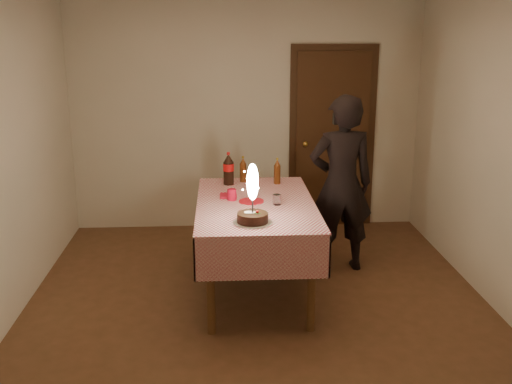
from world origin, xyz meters
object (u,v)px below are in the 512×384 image
cola_bottle (229,169)px  dining_table (256,214)px  clear_cup (277,200)px  amber_bottle_right (277,172)px  red_cup (232,195)px  photographer (341,184)px  amber_bottle_left (243,170)px  red_plate (251,201)px  birthday_cake (253,206)px

cola_bottle → dining_table: bearing=-69.9°
clear_cup → amber_bottle_right: (0.07, 0.70, 0.07)m
red_cup → photographer: (1.06, 0.42, -0.03)m
clear_cup → amber_bottle_left: (-0.26, 0.80, 0.07)m
dining_table → clear_cup: size_ratio=19.11×
dining_table → red_plate: 0.12m
birthday_cake → amber_bottle_right: bearing=75.6°
amber_bottle_left → photographer: (0.93, -0.21, -0.10)m
birthday_cake → cola_bottle: 1.18m
birthday_cake → amber_bottle_left: size_ratio=1.86×
birthday_cake → red_cup: birthday_cake is taller
dining_table → amber_bottle_left: bearing=96.5°
amber_bottle_right → cola_bottle: bearing=-179.5°
red_plate → amber_bottle_left: amber_bottle_left is taller
cola_bottle → amber_bottle_right: bearing=0.5°
dining_table → red_cup: (-0.21, 0.07, 0.16)m
birthday_cake → clear_cup: bearing=63.7°
dining_table → amber_bottle_right: (0.25, 0.62, 0.23)m
dining_table → birthday_cake: size_ratio=3.63×
red_cup → cola_bottle: cola_bottle is taller
amber_bottle_left → photographer: photographer is taller
dining_table → amber_bottle_left: 0.75m
red_cup → amber_bottle_right: (0.45, 0.54, 0.07)m
dining_table → red_cup: size_ratio=17.20×
red_cup → photographer: photographer is taller
red_cup → cola_bottle: 0.55m
red_plate → red_cup: bearing=161.9°
amber_bottle_right → birthday_cake: bearing=-104.4°
birthday_cake → cola_bottle: birthday_cake is taller
red_cup → clear_cup: red_cup is taller
red_cup → amber_bottle_left: (0.12, 0.64, 0.07)m
birthday_cake → clear_cup: 0.53m
dining_table → cola_bottle: bearing=110.1°
dining_table → cola_bottle: (-0.22, 0.61, 0.26)m
photographer → amber_bottle_left: bearing=167.1°
dining_table → amber_bottle_left: (-0.08, 0.71, 0.23)m
red_cup → amber_bottle_left: amber_bottle_left is taller
amber_bottle_right → red_plate: bearing=-115.3°
red_plate → clear_cup: clear_cup is taller
birthday_cake → photographer: (0.91, 1.05, -0.12)m
red_plate → dining_table: bearing=-28.4°
red_cup → cola_bottle: size_ratio=0.31×
amber_bottle_left → clear_cup: bearing=-72.1°
amber_bottle_left → birthday_cake: bearing=-88.9°
red_plate → photographer: bearing=28.2°
clear_cup → dining_table: bearing=153.9°
birthday_cake → clear_cup: birthday_cake is taller
red_plate → cola_bottle: cola_bottle is taller
dining_table → photographer: 0.99m
red_cup → red_plate: bearing=-18.1°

